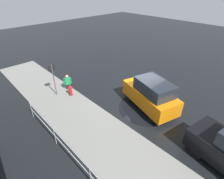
% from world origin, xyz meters
% --- Properties ---
extents(ground_plane, '(60.00, 60.00, 0.00)m').
position_xyz_m(ground_plane, '(0.00, 0.00, 0.00)').
color(ground_plane, black).
extents(kerb_strip, '(24.00, 3.20, 0.04)m').
position_xyz_m(kerb_strip, '(0.00, 4.20, 0.02)').
color(kerb_strip, slate).
rests_on(kerb_strip, ground).
extents(moving_hatchback, '(4.22, 2.70, 2.06)m').
position_xyz_m(moving_hatchback, '(-1.14, 0.24, 1.03)').
color(moving_hatchback, orange).
rests_on(moving_hatchback, ground).
extents(fire_hydrant, '(0.42, 0.31, 0.80)m').
position_xyz_m(fire_hydrant, '(3.68, 3.19, 0.40)').
color(fire_hydrant, red).
rests_on(fire_hydrant, ground).
extents(pedestrian, '(0.35, 0.54, 1.22)m').
position_xyz_m(pedestrian, '(4.53, 2.87, 0.68)').
color(pedestrian, '#1E8C4C').
rests_on(pedestrian, ground).
extents(metal_railing, '(8.74, 0.04, 1.05)m').
position_xyz_m(metal_railing, '(-1.14, 6.18, 0.74)').
color(metal_railing, '#B7BABF').
rests_on(metal_railing, ground).
extents(sign_post, '(0.07, 0.44, 2.40)m').
position_xyz_m(sign_post, '(4.42, 3.93, 1.58)').
color(sign_post, '#4C4C51').
rests_on(sign_post, ground).
extents(puddle_patch, '(3.53, 3.53, 0.01)m').
position_xyz_m(puddle_patch, '(-1.00, 0.48, 0.00)').
color(puddle_patch, black).
rests_on(puddle_patch, ground).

